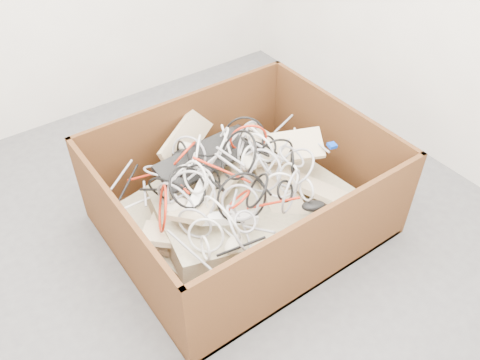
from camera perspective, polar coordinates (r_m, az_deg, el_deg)
ground at (r=2.63m, az=-3.70°, el=-6.39°), size 3.00×3.00×0.00m
room_shell at (r=1.89m, az=-5.43°, el=19.81°), size 3.04×3.04×2.50m
cardboard_box at (r=2.58m, az=-0.10°, el=-3.20°), size 1.32×1.10×0.55m
keyboard_pile at (r=2.53m, az=-0.95°, el=0.24°), size 1.13×1.03×0.37m
mice_scatter at (r=2.39m, az=-0.59°, el=-0.14°), size 0.72×0.77×0.21m
power_strip_left at (r=2.32m, az=-5.02°, el=-2.05°), size 0.25×0.19×0.11m
power_strip_right at (r=2.27m, az=-1.32°, el=-4.44°), size 0.27×0.16×0.09m
vga_plug at (r=2.63m, az=10.61°, el=3.96°), size 0.05×0.05×0.03m
cable_tangle at (r=2.35m, az=-1.52°, el=0.49°), size 1.14×0.86×0.46m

